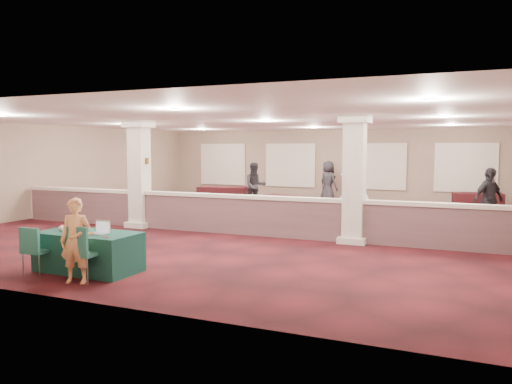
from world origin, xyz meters
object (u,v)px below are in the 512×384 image
at_px(conf_chair_main, 82,249).
at_px(woman, 76,241).
at_px(far_table_back_left, 223,196).
at_px(attendee_a, 255,186).
at_px(attendee_b, 353,199).
at_px(far_table_front_right, 356,213).
at_px(conf_chair_side, 35,247).
at_px(far_table_front_left, 162,207).
at_px(far_table_back_right, 477,202).
at_px(attendee_d, 328,182).
at_px(far_table_back_center, 284,204).
at_px(far_table_front_center, 245,213).
at_px(near_table, 89,252).
at_px(attendee_c, 489,200).

relative_size(conf_chair_main, woman, 0.67).
height_order(woman, far_table_back_left, woman).
relative_size(attendee_a, attendee_b, 0.96).
xyz_separation_m(woman, far_table_front_right, (3.18, 8.39, -0.36)).
height_order(conf_chair_side, attendee_a, attendee_a).
bearing_deg(far_table_front_right, far_table_front_left, -172.06).
height_order(far_table_back_right, attendee_a, attendee_a).
relative_size(woman, attendee_d, 0.82).
bearing_deg(far_table_front_left, far_table_back_center, 41.08).
xyz_separation_m(far_table_front_right, attendee_b, (0.15, -1.19, 0.55)).
distance_m(far_table_front_left, attendee_a, 4.16).
distance_m(far_table_front_right, attendee_b, 1.32).
height_order(far_table_front_right, attendee_a, attendee_a).
xyz_separation_m(conf_chair_side, far_table_front_center, (0.98, 7.39, -0.18)).
height_order(woman, attendee_d, attendee_d).
xyz_separation_m(far_table_front_center, far_table_front_right, (3.31, 0.89, 0.04)).
bearing_deg(near_table, far_table_back_left, 104.48).
bearing_deg(attendee_d, far_table_front_center, 112.71).
relative_size(attendee_a, attendee_c, 0.99).
height_order(near_table, conf_chair_main, conf_chair_main).
height_order(near_table, attendee_c, attendee_c).
distance_m(attendee_a, attendee_c, 8.61).
relative_size(far_table_front_left, attendee_d, 1.09).
bearing_deg(far_table_back_center, far_table_back_left, 158.87).
relative_size(conf_chair_main, far_table_back_center, 0.63).
bearing_deg(far_table_back_center, attendee_a, 151.71).
bearing_deg(woman, far_table_back_center, 71.49).
distance_m(conf_chair_side, far_table_front_center, 7.45).
distance_m(conf_chair_side, attendee_d, 14.21).
relative_size(conf_chair_side, far_table_front_center, 0.52).
relative_size(far_table_front_right, far_table_back_right, 1.12).
distance_m(far_table_back_right, attendee_b, 7.32).
bearing_deg(far_table_front_right, near_table, -115.15).
xyz_separation_m(conf_chair_main, far_table_back_right, (6.62, 13.60, -0.24)).
relative_size(conf_chair_side, attendee_c, 0.50).
height_order(woman, far_table_back_center, woman).
relative_size(conf_chair_main, attendee_c, 0.55).
bearing_deg(far_table_back_center, far_table_front_right, -33.04).
bearing_deg(attendee_d, conf_chair_main, 117.23).
bearing_deg(attendee_d, attendee_a, 84.71).
relative_size(far_table_front_left, far_table_front_center, 1.13).
height_order(attendee_c, attendee_d, attendee_c).
height_order(conf_chair_side, far_table_back_left, conf_chair_side).
bearing_deg(attendee_a, far_table_back_right, -18.30).
relative_size(woman, far_table_front_left, 0.75).
height_order(conf_chair_side, attendee_b, attendee_b).
xyz_separation_m(conf_chair_side, far_table_front_left, (-2.12, 7.39, -0.13)).
bearing_deg(far_table_front_center, conf_chair_side, -97.57).
height_order(conf_chair_side, attendee_d, attendee_d).
distance_m(conf_chair_side, far_table_back_left, 11.64).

